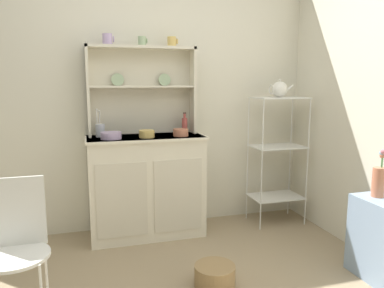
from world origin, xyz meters
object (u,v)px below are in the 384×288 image
bowl_mixing_large (111,136)px  floor_basket (215,275)px  wire_chair (16,240)px  flower_vase (379,179)px  bakers_rack (277,147)px  jam_bottle (185,125)px  utensil_jar (100,130)px  cup_lilac_0 (108,39)px  hutch_shelf_unit (141,84)px  porcelain_teapot (279,89)px  hutch_cabinet (146,185)px

bowl_mixing_large → floor_basket: bearing=-57.0°
wire_chair → bowl_mixing_large: bowl_mixing_large is taller
flower_vase → bakers_rack: bearing=99.3°
flower_vase → jam_bottle: bearing=131.2°
bowl_mixing_large → utensil_jar: utensil_jar is taller
floor_basket → utensil_jar: bearing=122.3°
cup_lilac_0 → utensil_jar: cup_lilac_0 is taller
floor_basket → flower_vase: flower_vase is taller
bowl_mixing_large → utensil_jar: size_ratio=0.71×
bakers_rack → floor_basket: bearing=-135.7°
hutch_shelf_unit → bakers_rack: size_ratio=0.78×
hutch_shelf_unit → porcelain_teapot: size_ratio=4.01×
wire_chair → cup_lilac_0: bearing=36.6°
utensil_jar → flower_vase: 2.21m
cup_lilac_0 → flower_vase: 2.37m
porcelain_teapot → bowl_mixing_large: bearing=-178.7°
hutch_cabinet → cup_lilac_0: (-0.28, 0.12, 1.26)m
bakers_rack → bowl_mixing_large: bearing=-178.7°
hutch_shelf_unit → bowl_mixing_large: bearing=-141.4°
floor_basket → porcelain_teapot: (0.97, 0.95, 1.23)m
cup_lilac_0 → bowl_mixing_large: bearing=-93.7°
bakers_rack → wire_chair: bearing=-154.0°
bowl_mixing_large → porcelain_teapot: size_ratio=0.72×
hutch_shelf_unit → bakers_rack: (1.27, -0.20, -0.59)m
hutch_shelf_unit → bowl_mixing_large: (-0.30, -0.24, -0.42)m
cup_lilac_0 → jam_bottle: size_ratio=0.50×
bakers_rack → porcelain_teapot: 0.55m
wire_chair → flower_vase: (2.34, -0.05, 0.18)m
bakers_rack → jam_bottle: 0.93m
bowl_mixing_large → hutch_cabinet: bearing=13.8°
utensil_jar → flower_vase: size_ratio=0.70×
wire_chair → floor_basket: 1.27m
floor_basket → bakers_rack: bearing=44.3°
bowl_mixing_large → cup_lilac_0: bearing=86.3°
flower_vase → hutch_cabinet: bearing=141.8°
bowl_mixing_large → jam_bottle: bearing=13.3°
cup_lilac_0 → floor_basket: bearing=-62.4°
bowl_mixing_large → utensil_jar: bearing=117.8°
bakers_rack → jam_bottle: size_ratio=6.32×
hutch_shelf_unit → bakers_rack: hutch_shelf_unit is taller
hutch_shelf_unit → hutch_cabinet: bearing=-90.0°
wire_chair → bowl_mixing_large: bearing=32.9°
jam_bottle → porcelain_teapot: porcelain_teapot is taller
jam_bottle → utensil_jar: size_ratio=0.80×
utensil_jar → flower_vase: (1.83, -1.22, -0.26)m
bowl_mixing_large → wire_chair: bearing=-120.4°
wire_chair → floor_basket: size_ratio=3.05×
porcelain_teapot → bakers_rack: bearing=0.0°
jam_bottle → flower_vase: bearing=-48.8°
bakers_rack → porcelain_teapot: (-0.00, 0.00, 0.55)m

